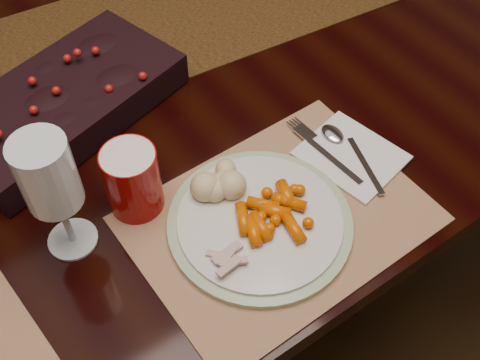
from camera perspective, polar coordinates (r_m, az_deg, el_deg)
floor at (r=1.67m, az=-5.31°, el=-10.87°), size 5.00×5.00×0.00m
dining_table at (r=1.35m, az=-6.47°, el=-3.52°), size 1.80×1.00×0.75m
table_runner at (r=1.19m, az=-10.17°, el=13.54°), size 1.63×0.49×0.00m
centerpiece at (r=1.03m, az=-16.46°, el=7.45°), size 0.42×0.29×0.08m
placemat_main at (r=0.88m, az=3.70°, el=-3.70°), size 0.42×0.31×0.00m
dinner_plate at (r=0.86m, az=1.90°, el=-4.03°), size 0.34×0.34×0.01m
baby_carrots at (r=0.84m, az=3.31°, el=-4.21°), size 0.14×0.12×0.02m
mashed_potatoes at (r=0.87m, az=-2.05°, el=0.17°), size 0.09×0.08×0.04m
turkey_shreds at (r=0.81m, az=-1.31°, el=-7.32°), size 0.08×0.07×0.02m
napkin at (r=0.96m, az=10.50°, el=2.29°), size 0.15×0.17×0.01m
fork at (r=0.95m, az=8.23°, el=2.47°), size 0.03×0.15×0.00m
spoon at (r=0.96m, az=10.83°, el=2.31°), size 0.07×0.15×0.00m
red_cup at (r=0.86m, az=-10.14°, el=-0.02°), size 0.09×0.09×0.11m
wine_glass at (r=0.81m, az=-17.02°, el=-1.61°), size 0.09×0.09×0.20m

